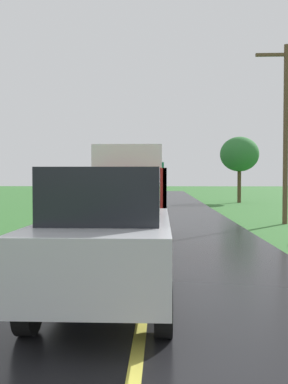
% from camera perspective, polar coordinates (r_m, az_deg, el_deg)
% --- Properties ---
extents(banana_truck_near, '(2.38, 5.82, 2.80)m').
position_cam_1_polar(banana_truck_near, '(12.71, -2.35, 0.08)').
color(banana_truck_near, '#2D2D30').
rests_on(banana_truck_near, road_surface).
extents(banana_truck_far, '(2.38, 5.81, 2.80)m').
position_cam_1_polar(banana_truck_far, '(27.24, 0.45, 1.00)').
color(banana_truck_far, '#2D2D30').
rests_on(banana_truck_far, road_surface).
extents(utility_pole_roadside, '(2.47, 0.20, 7.25)m').
position_cam_1_polar(utility_pole_roadside, '(18.60, 18.22, 8.27)').
color(utility_pole_roadside, brown).
rests_on(utility_pole_roadside, ground).
extents(roadside_tree_mid_right, '(2.93, 2.93, 5.02)m').
position_cam_1_polar(roadside_tree_mid_right, '(33.71, 12.49, 4.87)').
color(roadside_tree_mid_right, '#4C3823').
rests_on(roadside_tree_mid_right, ground).
extents(following_car, '(1.74, 4.10, 1.92)m').
position_cam_1_polar(following_car, '(6.12, -4.71, -5.63)').
color(following_car, '#B7BABF').
rests_on(following_car, road_surface).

